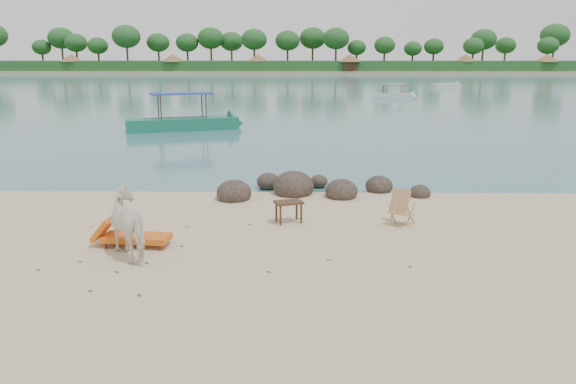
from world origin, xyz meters
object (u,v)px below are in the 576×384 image
boulders (304,189)px  cow (133,225)px  side_table (289,213)px  lounge_chair (136,235)px  deck_chair (402,210)px  boat_near (182,99)px

boulders → cow: cow is taller
boulders → side_table: boulders is taller
lounge_chair → deck_chair: 6.20m
deck_chair → boat_near: size_ratio=0.12×
lounge_chair → boat_near: bearing=103.9°
side_table → boat_near: bearing=88.1°
lounge_chair → deck_chair: deck_chair is taller
cow → deck_chair: size_ratio=1.95×
boat_near → lounge_chair: bearing=-100.9°
cow → lounge_chair: cow is taller
deck_chair → side_table: bearing=-141.1°
side_table → deck_chair: bearing=-23.9°
lounge_chair → boat_near: (-3.09, 20.32, 1.42)m
boulders → boat_near: bearing=113.5°
cow → deck_chair: bearing=161.5°
deck_chair → boat_near: boat_near is taller
lounge_chair → boat_near: boat_near is taller
side_table → boat_near: 19.62m
boulders → deck_chair: (2.32, -3.14, 0.24)m
side_table → lounge_chair: (-3.24, -1.80, 0.00)m
boulders → lounge_chair: size_ratio=3.48×
boulders → side_table: size_ratio=9.36×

